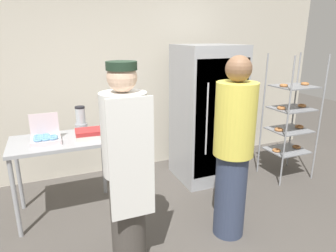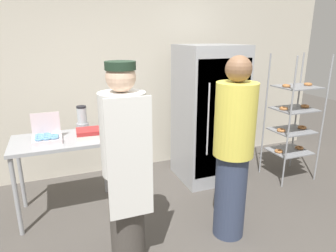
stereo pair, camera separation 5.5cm
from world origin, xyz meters
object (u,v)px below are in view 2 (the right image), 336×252
Objects in this scene: binder_stack at (91,134)px; person_customer at (233,150)px; donut_box at (47,137)px; blender_pitcher at (82,120)px; person_baker at (125,166)px; baking_rack at (293,119)px; refrigerator at (208,114)px.

person_customer is (1.17, -0.91, -0.02)m from binder_stack.
blender_pitcher is (0.38, 0.26, 0.08)m from donut_box.
blender_pitcher is at bearing 135.54° from person_customer.
person_baker is (0.21, -1.19, -0.09)m from blender_pitcher.
baking_rack is 0.97× the size of person_baker.
donut_box is 0.44m from binder_stack.
refrigerator reaches higher than donut_box.
blender_pitcher is (-2.69, 0.40, 0.17)m from baking_rack.
person_customer is at bearing -44.46° from blender_pitcher.
blender_pitcher is 0.17× the size of person_baker.
donut_box is 0.47m from blender_pitcher.
person_baker is at bearing -80.27° from binder_stack.
refrigerator reaches higher than person_baker.
refrigerator is 6.26× the size of blender_pitcher.
binder_stack is at bearing 142.31° from person_customer.
donut_box is 0.16× the size of person_customer.
donut_box is at bearing 149.68° from person_customer.
person_baker is (0.15, -0.90, -0.02)m from binder_stack.
binder_stack is 0.17× the size of person_customer.
baking_rack reaches higher than blender_pitcher.
donut_box is at bearing 177.50° from baking_rack.
refrigerator is 6.30× the size of donut_box.
baking_rack is at bearing -8.37° from blender_pitcher.
person_baker is 1.02m from person_customer.
person_customer is (-1.46, -0.81, 0.07)m from baking_rack.
baking_rack reaches higher than donut_box.
person_baker is (0.59, -0.93, -0.02)m from donut_box.
person_customer is (1.02, -0.01, -0.01)m from person_baker.
baking_rack is 5.52× the size of binder_stack.
blender_pitcher is at bearing 99.89° from person_baker.
person_customer reaches higher than donut_box.
person_customer reaches higher than binder_stack.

